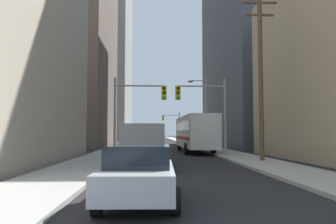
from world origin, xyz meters
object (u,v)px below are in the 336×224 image
at_px(sedan_black, 147,148).
at_px(traffic_signal_near_left, 138,103).
at_px(cargo_van_grey, 144,144).
at_px(sedan_green, 149,143).
at_px(sedan_silver, 139,174).
at_px(traffic_signal_near_right, 203,104).
at_px(city_bus, 195,132).
at_px(traffic_signal_far_right, 172,122).

relative_size(sedan_black, traffic_signal_near_left, 0.71).
bearing_deg(cargo_van_grey, sedan_green, 89.56).
relative_size(sedan_silver, sedan_black, 1.00).
bearing_deg(traffic_signal_near_right, city_bus, 88.30).
height_order(cargo_van_grey, sedan_green, cargo_van_grey).
distance_m(cargo_van_grey, sedan_silver, 8.21).
distance_m(sedan_black, sedan_green, 10.39).
xyz_separation_m(city_bus, traffic_signal_far_right, (-0.06, 34.82, 2.10)).
height_order(city_bus, cargo_van_grey, city_bus).
distance_m(sedan_black, traffic_signal_near_right, 5.47).
bearing_deg(city_bus, traffic_signal_near_right, -91.70).
distance_m(sedan_silver, traffic_signal_near_left, 16.24).
bearing_deg(sedan_silver, cargo_van_grey, 90.44).
bearing_deg(sedan_green, traffic_signal_near_left, -94.87).
xyz_separation_m(city_bus, sedan_black, (-4.48, -7.47, -1.16)).
bearing_deg(city_bus, sedan_silver, -101.23).
bearing_deg(traffic_signal_near_left, cargo_van_grey, -85.00).
height_order(sedan_silver, traffic_signal_near_left, traffic_signal_near_left).
distance_m(traffic_signal_near_left, traffic_signal_far_right, 41.69).
height_order(cargo_van_grey, sedan_black, cargo_van_grey).
xyz_separation_m(cargo_van_grey, traffic_signal_near_right, (4.32, 7.70, 2.76)).
height_order(city_bus, sedan_silver, city_bus).
distance_m(cargo_van_grey, traffic_signal_near_left, 8.21).
xyz_separation_m(cargo_van_grey, sedan_green, (0.13, 17.17, -0.52)).
bearing_deg(cargo_van_grey, traffic_signal_near_right, 60.69).
distance_m(city_bus, cargo_van_grey, 14.97).
height_order(cargo_van_grey, traffic_signal_near_left, traffic_signal_near_left).
xyz_separation_m(sedan_silver, traffic_signal_far_right, (4.39, 57.26, 3.26)).
bearing_deg(sedan_green, traffic_signal_near_right, -66.13).
height_order(city_bus, traffic_signal_far_right, traffic_signal_far_right).
bearing_deg(traffic_signal_near_right, sedan_black, -167.95).
height_order(sedan_silver, traffic_signal_far_right, traffic_signal_far_right).
height_order(cargo_van_grey, sedan_silver, cargo_van_grey).
height_order(cargo_van_grey, traffic_signal_near_right, traffic_signal_near_right).
distance_m(sedan_black, traffic_signal_far_right, 42.64).
bearing_deg(sedan_black, cargo_van_grey, -90.31).
relative_size(city_bus, traffic_signal_near_left, 1.93).
xyz_separation_m(sedan_green, traffic_signal_near_right, (4.19, -9.47, 3.28)).
height_order(city_bus, traffic_signal_near_left, traffic_signal_near_left).
distance_m(cargo_van_grey, traffic_signal_far_right, 49.35).
distance_m(city_bus, traffic_signal_near_right, 6.89).
relative_size(sedan_silver, sedan_green, 1.01).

